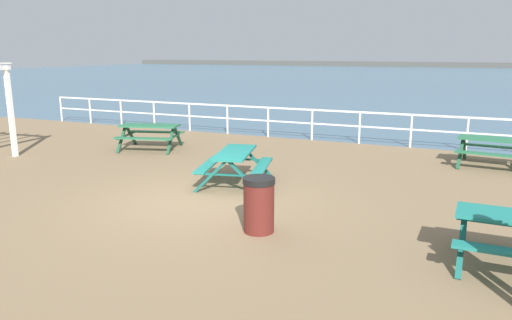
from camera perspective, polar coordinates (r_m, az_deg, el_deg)
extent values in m
cube|color=#846B4C|center=(10.06, -6.95, -5.42)|extent=(30.00, 24.00, 0.20)
cube|color=#476B84|center=(61.20, 19.53, 9.12)|extent=(142.00, 90.00, 0.01)
cube|color=#4C4C47|center=(104.09, 21.57, 10.13)|extent=(142.00, 6.00, 1.80)
cube|color=white|center=(16.80, 6.65, 5.89)|extent=(23.00, 0.06, 0.06)
cube|color=white|center=(16.86, 6.61, 4.29)|extent=(23.00, 0.05, 0.05)
cylinder|color=white|center=(23.04, -21.96, 5.56)|extent=(0.07, 0.07, 1.05)
cylinder|color=white|center=(21.90, -18.94, 5.47)|extent=(0.07, 0.07, 1.05)
cylinder|color=white|center=(20.82, -15.59, 5.35)|extent=(0.07, 0.07, 1.05)
cylinder|color=white|center=(19.82, -11.90, 5.20)|extent=(0.07, 0.07, 1.05)
cylinder|color=white|center=(18.91, -7.84, 5.00)|extent=(0.07, 0.07, 1.05)
cylinder|color=white|center=(18.11, -3.39, 4.76)|extent=(0.07, 0.07, 1.05)
cylinder|color=white|center=(17.42, 1.43, 4.47)|extent=(0.07, 0.07, 1.05)
cylinder|color=white|center=(16.87, 6.61, 4.12)|extent=(0.07, 0.07, 1.05)
cylinder|color=white|center=(16.46, 12.08, 3.71)|extent=(0.07, 0.07, 1.05)
cylinder|color=white|center=(16.21, 17.77, 3.25)|extent=(0.07, 0.07, 1.05)
cylinder|color=white|center=(16.12, 23.57, 2.75)|extent=(0.07, 0.07, 1.05)
cube|color=#286B47|center=(14.21, 26.36, 2.21)|extent=(1.86, 0.87, 0.05)
cube|color=#286B47|center=(14.88, 26.40, 1.44)|extent=(1.82, 0.43, 0.04)
cube|color=#286B47|center=(13.66, 26.07, 0.57)|extent=(1.82, 0.43, 0.04)
cube|color=#1E5035|center=(14.70, 23.29, 1.31)|extent=(0.15, 0.80, 0.79)
cube|color=#1E5035|center=(13.97, 22.93, 0.79)|extent=(0.15, 0.80, 0.79)
cube|color=#1E5035|center=(14.33, 23.13, 1.24)|extent=(0.20, 1.50, 0.04)
cube|color=#1E7A70|center=(11.07, -2.49, 0.89)|extent=(1.12, 1.92, 0.05)
cube|color=#1E7A70|center=(11.27, -5.56, -0.50)|extent=(0.70, 1.81, 0.04)
cube|color=#1E7A70|center=(11.02, 0.68, -0.75)|extent=(0.70, 1.81, 0.04)
cube|color=#165B54|center=(11.97, -3.45, -0.06)|extent=(0.79, 0.27, 0.79)
cube|color=#165B54|center=(11.83, 0.10, -0.19)|extent=(0.79, 0.27, 0.79)
cube|color=#165B54|center=(11.88, -1.69, 0.09)|extent=(1.47, 0.43, 0.04)
cube|color=#165B54|center=(10.50, -5.36, -1.90)|extent=(0.79, 0.27, 0.79)
cube|color=#165B54|center=(10.33, -1.34, -2.09)|extent=(0.79, 0.27, 0.79)
cube|color=#165B54|center=(10.40, -3.37, -1.76)|extent=(1.47, 0.43, 0.04)
cube|color=#286B47|center=(15.47, -12.41, 3.98)|extent=(1.92, 1.18, 0.05)
cube|color=#286B47|center=(16.09, -11.61, 3.26)|extent=(1.80, 0.76, 0.04)
cube|color=#286B47|center=(14.95, -13.15, 2.48)|extent=(1.80, 0.76, 0.04)
cube|color=#1E5035|center=(15.64, -9.19, 2.81)|extent=(0.30, 0.78, 0.79)
cube|color=#1E5035|center=(14.93, -10.01, 2.32)|extent=(0.30, 0.78, 0.79)
cube|color=#1E5035|center=(15.28, -9.59, 2.74)|extent=(0.48, 1.46, 0.04)
cube|color=#1E5035|center=(16.15, -14.50, 2.88)|extent=(0.30, 0.78, 0.79)
cube|color=#1E5035|center=(15.47, -15.53, 2.40)|extent=(0.30, 0.78, 0.79)
cube|color=#1E5035|center=(15.80, -15.01, 2.81)|extent=(0.48, 1.46, 0.04)
cube|color=#165B54|center=(8.16, 23.27, -7.21)|extent=(0.10, 0.79, 0.79)
cube|color=#165B54|center=(7.46, 23.03, -9.05)|extent=(0.10, 0.79, 0.79)
cube|color=#165B54|center=(7.79, 23.19, -7.78)|extent=(0.09, 1.50, 0.04)
cube|color=white|center=(15.66, -26.88, 4.86)|extent=(0.12, 0.12, 2.50)
cylinder|color=#591E19|center=(8.22, 0.34, -5.62)|extent=(0.52, 0.52, 0.85)
cylinder|color=black|center=(8.09, 0.34, -2.43)|extent=(0.55, 0.55, 0.10)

